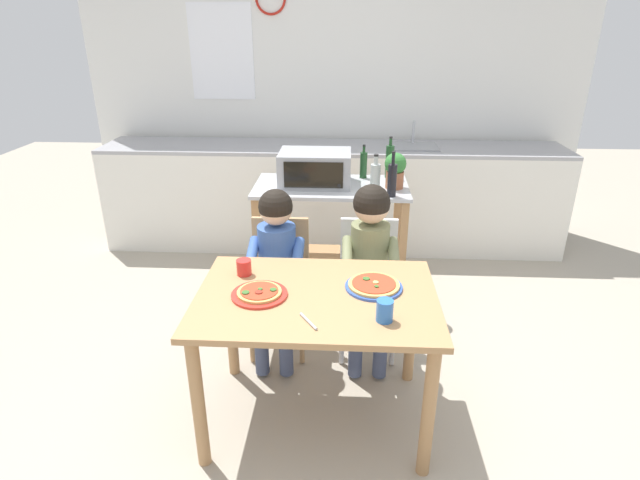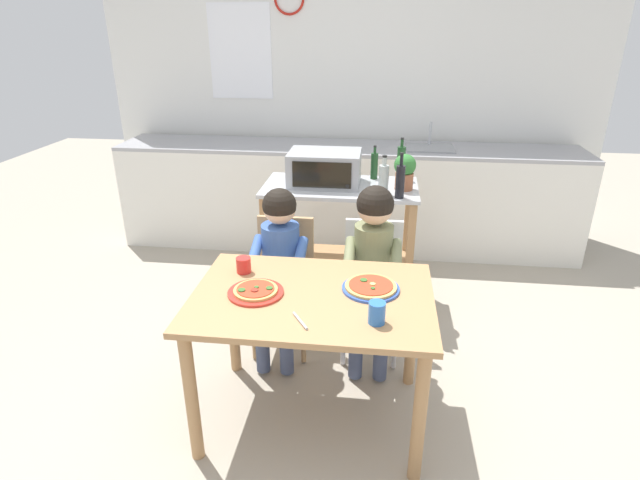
{
  "view_description": "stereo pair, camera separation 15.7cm",
  "coord_description": "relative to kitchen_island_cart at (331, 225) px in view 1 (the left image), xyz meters",
  "views": [
    {
      "loc": [
        0.13,
        -2.07,
        1.9
      ],
      "look_at": [
        0.0,
        0.3,
        0.87
      ],
      "focal_mm": 28.43,
      "sensor_mm": 36.0,
      "label": 1
    },
    {
      "loc": [
        0.29,
        -2.05,
        1.9
      ],
      "look_at": [
        0.0,
        0.3,
        0.87
      ],
      "focal_mm": 28.43,
      "sensor_mm": 36.0,
      "label": 2
    }
  ],
  "objects": [
    {
      "name": "ground_plane",
      "position": [
        -0.02,
        -0.21,
        -0.58
      ],
      "size": [
        10.46,
        10.46,
        0.0
      ],
      "primitive_type": "plane",
      "color": "#A89E8C"
    },
    {
      "name": "back_wall_tiled",
      "position": [
        -0.03,
        1.42,
        0.77
      ],
      "size": [
        4.43,
        0.14,
        2.7
      ],
      "color": "white",
      "rests_on": "ground"
    },
    {
      "name": "kitchen_counter",
      "position": [
        -0.02,
        1.01,
        -0.12
      ],
      "size": [
        3.99,
        0.6,
        1.11
      ],
      "color": "silver",
      "rests_on": "ground"
    },
    {
      "name": "kitchen_island_cart",
      "position": [
        0.0,
        0.0,
        0.0
      ],
      "size": [
        1.05,
        0.55,
        0.87
      ],
      "color": "#B7BABF",
      "rests_on": "ground"
    },
    {
      "name": "toaster_oven",
      "position": [
        -0.11,
        0.02,
        0.4
      ],
      "size": [
        0.48,
        0.35,
        0.23
      ],
      "color": "#999BA0",
      "rests_on": "kitchen_island_cart"
    },
    {
      "name": "bottle_clear_vinegar",
      "position": [
        0.22,
        0.2,
        0.39
      ],
      "size": [
        0.05,
        0.05,
        0.24
      ],
      "color": "#1E4723",
      "rests_on": "kitchen_island_cart"
    },
    {
      "name": "bottle_tall_green_wine",
      "position": [
        0.29,
        -0.15,
        0.39
      ],
      "size": [
        0.06,
        0.06,
        0.26
      ],
      "color": "#ADB7B2",
      "rests_on": "kitchen_island_cart"
    },
    {
      "name": "bottle_slim_sauce",
      "position": [
        0.39,
        -0.21,
        0.4
      ],
      "size": [
        0.06,
        0.06,
        0.29
      ],
      "color": "black",
      "rests_on": "kitchen_island_cart"
    },
    {
      "name": "bottle_brown_beer",
      "position": [
        0.41,
        0.22,
        0.41
      ],
      "size": [
        0.06,
        0.06,
        0.29
      ],
      "color": "#1E4723",
      "rests_on": "kitchen_island_cart"
    },
    {
      "name": "potted_herb_plant",
      "position": [
        0.42,
        -0.03,
        0.42
      ],
      "size": [
        0.14,
        0.14,
        0.24
      ],
      "color": "#9E5B3D",
      "rests_on": "kitchen_island_cart"
    },
    {
      "name": "dining_table",
      "position": [
        -0.02,
        -1.25,
        0.03
      ],
      "size": [
        1.13,
        0.79,
        0.72
      ],
      "color": "#AD7F51",
      "rests_on": "ground"
    },
    {
      "name": "dining_chair_left",
      "position": [
        -0.29,
        -0.61,
        -0.1
      ],
      "size": [
        0.36,
        0.36,
        0.81
      ],
      "color": "tan",
      "rests_on": "ground"
    },
    {
      "name": "dining_chair_right",
      "position": [
        0.25,
        -0.6,
        -0.1
      ],
      "size": [
        0.36,
        0.36,
        0.81
      ],
      "color": "silver",
      "rests_on": "ground"
    },
    {
      "name": "child_in_blue_striped_shirt",
      "position": [
        -0.29,
        -0.73,
        0.09
      ],
      "size": [
        0.32,
        0.42,
        1.03
      ],
      "color": "#424C6B",
      "rests_on": "ground"
    },
    {
      "name": "child_in_olive_shirt",
      "position": [
        0.25,
        -0.71,
        0.12
      ],
      "size": [
        0.32,
        0.42,
        1.06
      ],
      "color": "#424C6B",
      "rests_on": "ground"
    },
    {
      "name": "pizza_plate_red_rimmed",
      "position": [
        -0.29,
        -1.28,
        0.16
      ],
      "size": [
        0.26,
        0.26,
        0.03
      ],
      "color": "red",
      "rests_on": "dining_table"
    },
    {
      "name": "pizza_plate_blue_rimmed",
      "position": [
        0.25,
        -1.17,
        0.16
      ],
      "size": [
        0.27,
        0.27,
        0.03
      ],
      "color": "#3356B7",
      "rests_on": "dining_table"
    },
    {
      "name": "drinking_cup_blue",
      "position": [
        0.28,
        -1.46,
        0.19
      ],
      "size": [
        0.07,
        0.07,
        0.1
      ],
      "primitive_type": "cylinder",
      "color": "blue",
      "rests_on": "dining_table"
    },
    {
      "name": "drinking_cup_red",
      "position": [
        -0.4,
        -1.07,
        0.18
      ],
      "size": [
        0.07,
        0.07,
        0.08
      ],
      "primitive_type": "cylinder",
      "color": "red",
      "rests_on": "dining_table"
    },
    {
      "name": "serving_spoon",
      "position": [
        -0.04,
        -1.49,
        0.15
      ],
      "size": [
        0.09,
        0.12,
        0.01
      ],
      "primitive_type": "cylinder",
      "rotation": [
        0.0,
        1.57,
        2.14
      ],
      "color": "#B7BABF",
      "rests_on": "dining_table"
    }
  ]
}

